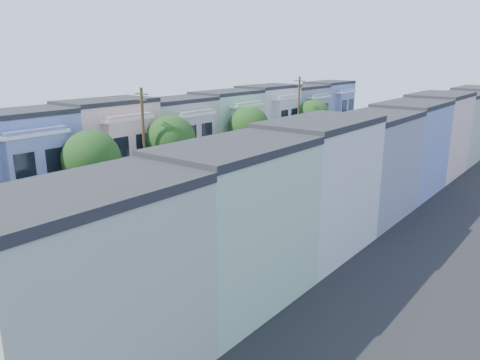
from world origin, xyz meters
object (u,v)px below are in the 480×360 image
object	(u,v)px
tree_c	(170,140)
lead_sedan	(285,184)
utility_pole_far	(298,116)
parked_left_c	(146,199)
tree_d	(248,127)
parked_left_d	(232,174)
parked_right_c	(334,181)
tree_e	(312,117)
parked_right_a	(135,267)
tree_far_r	(404,132)
parked_left_b	(29,237)
utility_pole_near	(144,145)
parked_right_b	(211,235)
parked_right_d	(377,161)
motorcycle	(119,286)
fedex_truck	(215,194)
tree_b	(91,159)

from	to	relation	value
tree_c	lead_sedan	world-z (taller)	tree_c
utility_pole_far	parked_left_c	world-z (taller)	utility_pole_far
tree_d	parked_left_d	size ratio (longest dim) A/B	1.83
parked_right_c	tree_e	bearing A→B (deg)	130.10
parked_right_a	parked_right_c	world-z (taller)	parked_right_a
lead_sedan	parked_left_d	size ratio (longest dim) A/B	1.16
tree_c	parked_left_d	size ratio (longest dim) A/B	1.88
utility_pole_far	parked_right_c	bearing A→B (deg)	-45.56
tree_e	parked_right_a	distance (m)	41.96
tree_far_r	parked_right_c	bearing A→B (deg)	-98.51
tree_d	parked_left_c	size ratio (longest dim) A/B	1.67
parked_left_b	parked_left_c	xyz separation A→B (m)	(0.00, 10.58, 0.10)
tree_far_r	parked_right_a	world-z (taller)	tree_far_r
utility_pole_far	parked_right_a	world-z (taller)	utility_pole_far
utility_pole_near	parked_right_b	world-z (taller)	utility_pole_near
tree_e	parked_right_d	world-z (taller)	tree_e
tree_e	parked_right_c	bearing A→B (deg)	-53.40
tree_far_r	motorcycle	world-z (taller)	tree_far_r
tree_c	tree_e	xyz separation A→B (m)	(0.00, 26.55, -0.52)
fedex_truck	parked_left_d	distance (m)	11.80
fedex_truck	parked_left_c	distance (m)	6.64
lead_sedan	fedex_truck	bearing A→B (deg)	-92.66
motorcycle	lead_sedan	bearing A→B (deg)	108.84
lead_sedan	motorcycle	bearing A→B (deg)	-80.83
parked_left_c	parked_left_d	xyz separation A→B (m)	(0.00, 11.82, -0.08)
utility_pole_far	parked_right_b	bearing A→B (deg)	-69.48
tree_far_r	parked_right_a	xyz separation A→B (m)	(-1.99, -38.50, -3.32)
tree_far_r	parked_right_c	distance (m)	13.92
motorcycle	parked_left_b	bearing A→B (deg)	-172.30
tree_c	fedex_truck	world-z (taller)	tree_c
tree_b	tree_d	world-z (taller)	tree_d
utility_pole_near	lead_sedan	distance (m)	13.85
parked_left_b	parked_right_c	world-z (taller)	parked_right_c
tree_d	utility_pole_far	bearing A→B (deg)	89.99
utility_pole_far	parked_left_b	bearing A→B (deg)	-87.88
fedex_truck	parked_right_a	world-z (taller)	fedex_truck
parked_left_c	parked_right_b	world-z (taller)	parked_left_c
tree_d	utility_pole_far	distance (m)	10.81
utility_pole_far	parked_right_a	distance (m)	38.51
parked_right_d	motorcycle	distance (m)	37.79
parked_left_d	parked_right_c	distance (m)	10.60
fedex_truck	lead_sedan	distance (m)	9.78
tree_far_r	lead_sedan	xyz separation A→B (m)	(-5.08, -17.59, -3.33)
parked_right_c	utility_pole_near	bearing A→B (deg)	-124.04
parked_left_b	tree_e	bearing A→B (deg)	91.19
tree_far_r	parked_right_b	xyz separation A→B (m)	(-1.99, -31.84, -3.36)
tree_far_r	parked_left_b	xyz separation A→B (m)	(-11.79, -39.76, -3.46)
parked_left_c	parked_left_d	size ratio (longest dim) A/B	1.10
parked_right_c	tree_b	bearing A→B (deg)	-115.65
parked_left_d	tree_e	bearing A→B (deg)	98.82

